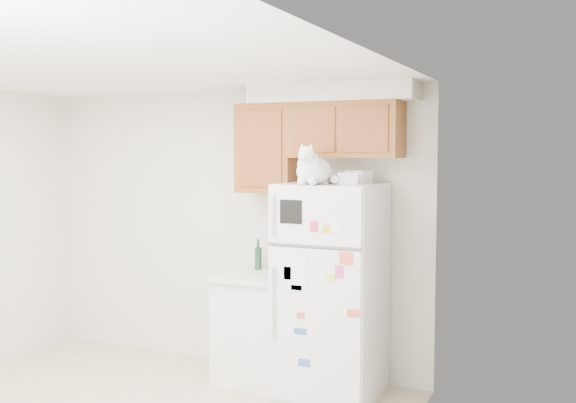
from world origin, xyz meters
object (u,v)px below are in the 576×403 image
Objects in this scene: base_counter at (258,326)px; storage_box_back at (359,177)px; cat at (313,169)px; bottle_green at (258,254)px; storage_box_front at (348,178)px; refrigerator at (331,290)px; bottle_amber at (279,252)px.

storage_box_back is (0.87, 0.06, 1.29)m from base_counter.
bottle_green is at bearing 145.15° from cat.
storage_box_front is (0.23, 0.16, -0.07)m from cat.
refrigerator is 1.85× the size of base_counter.
storage_box_back is at bearing 4.04° from base_counter.
storage_box_front is at bearing -27.73° from refrigerator.
bottle_amber is at bearing 53.93° from base_counter.
base_counter is (-0.69, 0.07, -0.39)m from refrigerator.
refrigerator reaches higher than base_counter.
base_counter is 3.45× the size of bottle_green.
base_counter is 1.55m from storage_box_front.
cat is at bearing -27.33° from base_counter.
storage_box_back is 0.68× the size of bottle_green.
storage_box_back reaches higher than bottle_green.
bottle_amber is at bearing -168.97° from storage_box_back.
cat is 2.50× the size of storage_box_back.
storage_box_front is at bearing -10.72° from base_counter.
cat is (0.63, -0.33, 1.36)m from base_counter.
cat is 1.16m from bottle_green.
refrigerator is 0.66m from bottle_amber.
base_counter is at bearing -156.90° from storage_box_back.
refrigerator reaches higher than bottle_green.
base_counter is at bearing 153.90° from storage_box_front.
bottle_green is (-0.95, 0.11, -0.70)m from storage_box_back.
storage_box_back is 0.22m from storage_box_front.
storage_box_back reaches higher than bottle_amber.
bottle_green is (-0.77, 0.24, 0.20)m from refrigerator.
bottle_amber is (0.12, 0.17, 0.63)m from base_counter.
storage_box_back is (0.24, 0.39, -0.07)m from cat.
cat reaches higher than storage_box_front.
storage_box_back is 0.53× the size of bottle_amber.
bottle_green is (-0.94, 0.33, -0.69)m from storage_box_front.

